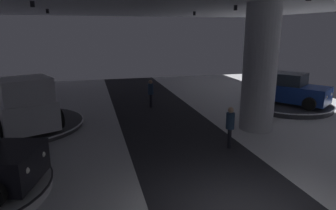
{
  "coord_description": "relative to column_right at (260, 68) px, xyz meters",
  "views": [
    {
      "loc": [
        -3.42,
        -5.49,
        4.43
      ],
      "look_at": [
        -0.4,
        6.09,
        1.4
      ],
      "focal_mm": 32.27,
      "sensor_mm": 36.0,
      "label": 1
    }
  ],
  "objects": [
    {
      "name": "visitor_walking_near",
      "position": [
        -2.17,
        -1.76,
        -1.84
      ],
      "size": [
        0.32,
        0.32,
        1.59
      ],
      "color": "black",
      "rests_on": "ground"
    },
    {
      "name": "display_car_far_right",
      "position": [
        3.71,
        2.9,
        -1.68
      ],
      "size": [
        3.88,
        4.47,
        1.71
      ],
      "color": "navy",
      "rests_on": "display_platform_far_right"
    },
    {
      "name": "pickup_truck_far_left",
      "position": [
        -10.32,
        2.55,
        -1.59
      ],
      "size": [
        4.22,
        5.7,
        2.3
      ],
      "color": "silver",
      "rests_on": "display_platform_far_left"
    },
    {
      "name": "display_platform_far_right",
      "position": [
        3.72,
        2.88,
        -2.58
      ],
      "size": [
        4.88,
        4.88,
        0.3
      ],
      "color": "#333338",
      "rests_on": "ground"
    },
    {
      "name": "column_right",
      "position": [
        0.0,
        0.0,
        0.0
      ],
      "size": [
        1.47,
        1.47,
        5.5
      ],
      "color": "#ADADB2",
      "rests_on": "ground"
    },
    {
      "name": "visitor_walking_far",
      "position": [
        -3.85,
        5.06,
        -1.84
      ],
      "size": [
        0.32,
        0.32,
        1.59
      ],
      "color": "black",
      "rests_on": "ground"
    },
    {
      "name": "display_platform_far_left",
      "position": [
        -10.45,
        2.85,
        -2.62
      ],
      "size": [
        5.68,
        5.68,
        0.23
      ],
      "color": "#333338",
      "rests_on": "ground"
    }
  ]
}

